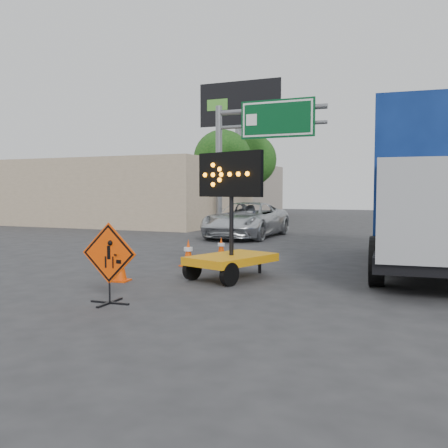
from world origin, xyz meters
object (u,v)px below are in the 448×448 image
Objects in this scene: construction_sign at (109,261)px; arrow_board at (231,251)px; box_truck at (431,197)px; pickup_truck at (247,220)px.

construction_sign is 3.53m from arrow_board.
construction_sign is at bearing -132.85° from box_truck.
arrow_board is at bearing 69.09° from construction_sign.
construction_sign is at bearing -80.80° from pickup_truck.
box_truck reaches higher than arrow_board.
pickup_truck is (-2.35, 13.58, -0.01)m from construction_sign.
box_truck is at bearing -40.95° from pickup_truck.
pickup_truck reaches higher than construction_sign.
construction_sign is 0.27× the size of pickup_truck.
box_truck reaches higher than construction_sign.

